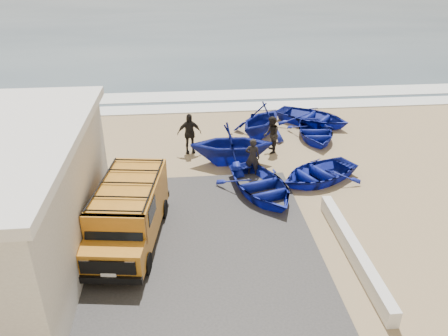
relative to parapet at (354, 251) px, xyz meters
name	(u,v)px	position (x,y,z in m)	size (l,w,h in m)	color
ground	(196,215)	(-5.00, 3.00, -0.28)	(160.00, 160.00, 0.00)	tan
slab	(138,251)	(-7.00, 1.00, -0.25)	(12.00, 10.00, 0.05)	#3B3936
ocean	(181,12)	(-5.00, 59.00, -0.27)	(180.00, 88.00, 0.01)	#385166
surf_line	(188,109)	(-5.00, 15.00, -0.25)	(180.00, 1.60, 0.06)	white
surf_wash	(187,96)	(-5.00, 17.50, -0.26)	(180.00, 2.20, 0.04)	white
parapet	(354,251)	(0.00, 0.00, 0.00)	(0.35, 6.00, 0.55)	silver
van	(128,211)	(-7.28, 1.72, 0.87)	(2.60, 5.17, 2.12)	#C4791D
boat_near_left	(261,186)	(-2.31, 4.26, 0.15)	(2.90, 4.06, 0.84)	#122094
boat_near_right	(318,173)	(0.34, 5.19, 0.11)	(2.66, 3.73, 0.77)	#122094
boat_mid_left	(231,144)	(-3.17, 7.24, 0.72)	(3.25, 3.77, 1.99)	#122094
boat_mid_right	(315,132)	(1.51, 9.67, 0.11)	(2.63, 3.68, 0.76)	#122094
boat_far_left	(261,120)	(-1.24, 10.40, 0.63)	(2.95, 3.42, 1.80)	#122094
boat_far_right	(312,117)	(1.93, 11.72, 0.16)	(2.98, 4.17, 0.86)	#122094
fisherman_front	(253,157)	(-2.38, 6.01, 0.59)	(0.63, 0.41, 1.73)	black
fisherman_middle	(271,135)	(-1.12, 8.27, 0.64)	(0.89, 0.69, 1.83)	black
fisherman_back	(189,133)	(-5.06, 8.64, 0.72)	(1.17, 0.49, 1.99)	black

